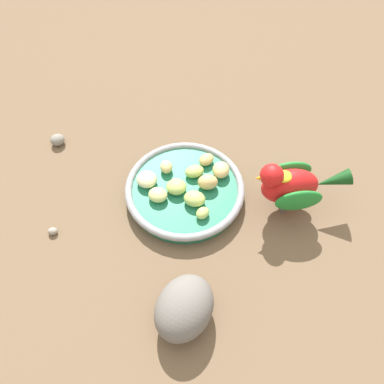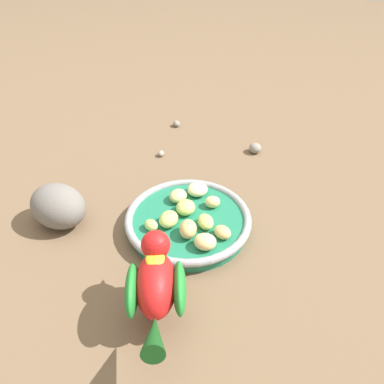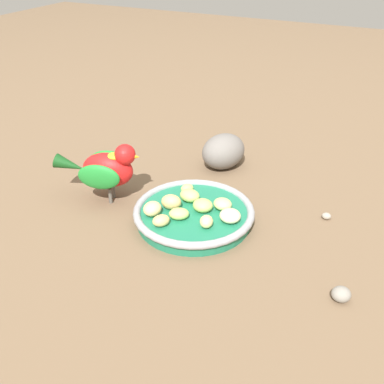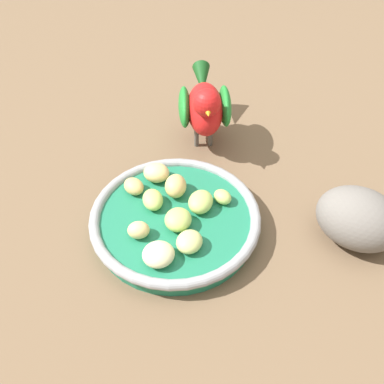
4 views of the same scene
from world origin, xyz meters
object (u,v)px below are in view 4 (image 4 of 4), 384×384
apple_piece_5 (156,173)px  apple_piece_6 (223,197)px  apple_piece_9 (176,186)px  rock_large (358,219)px  feeding_bowl (175,220)px  apple_piece_3 (201,202)px  apple_piece_4 (139,230)px  parrot (205,105)px  apple_piece_1 (174,219)px  apple_piece_8 (134,186)px  apple_piece_2 (158,254)px  apple_piece_0 (153,200)px  apple_piece_7 (189,242)px

apple_piece_5 → apple_piece_6: size_ratio=1.39×
apple_piece_9 → rock_large: size_ratio=0.35×
feeding_bowl → apple_piece_3: 0.04m
apple_piece_4 → parrot: parrot is taller
apple_piece_1 → apple_piece_6: size_ratio=1.42×
apple_piece_1 → parrot: 0.21m
apple_piece_3 → apple_piece_4: size_ratio=1.42×
apple_piece_1 → apple_piece_8: bearing=146.9°
apple_piece_5 → apple_piece_8: apple_piece_5 is taller
apple_piece_3 → apple_piece_4: apple_piece_3 is taller
apple_piece_2 → rock_large: size_ratio=0.36×
feeding_bowl → apple_piece_6: size_ratio=8.58×
apple_piece_9 → parrot: 0.15m
apple_piece_3 → rock_large: bearing=4.4°
rock_large → apple_piece_2: bearing=-154.4°
parrot → apple_piece_3: bearing=-5.3°
apple_piece_4 → rock_large: (0.27, 0.08, 0.00)m
apple_piece_8 → parrot: parrot is taller
apple_piece_3 → apple_piece_8: size_ratio=1.26×
rock_large → apple_piece_8: bearing=-178.7°
parrot → apple_piece_9: bearing=-19.0°
apple_piece_9 → apple_piece_8: bearing=-169.8°
apple_piece_3 → apple_piece_9: 0.04m
apple_piece_0 → apple_piece_4: (-0.00, -0.06, 0.00)m
apple_piece_1 → rock_large: (0.23, 0.05, 0.00)m
feeding_bowl → apple_piece_8: bearing=154.8°
apple_piece_0 → apple_piece_5: 0.05m
apple_piece_2 → apple_piece_3: (0.03, 0.10, 0.00)m
apple_piece_4 → apple_piece_9: 0.09m
apple_piece_0 → apple_piece_7: same height
feeding_bowl → apple_piece_2: size_ratio=5.76×
apple_piece_1 → apple_piece_4: 0.05m
apple_piece_3 → apple_piece_5: apple_piece_5 is taller
apple_piece_0 → rock_large: rock_large is taller
apple_piece_1 → apple_piece_9: size_ratio=0.99×
apple_piece_0 → apple_piece_7: size_ratio=1.03×
apple_piece_6 → rock_large: rock_large is taller
apple_piece_6 → apple_piece_7: 0.09m
apple_piece_4 → apple_piece_1: bearing=35.3°
apple_piece_0 → apple_piece_6: size_ratio=1.39×
apple_piece_8 → apple_piece_6: bearing=4.7°
parrot → rock_large: parrot is taller
apple_piece_6 → parrot: parrot is taller
apple_piece_8 → apple_piece_9: (0.06, 0.01, 0.00)m
apple_piece_2 → apple_piece_5: apple_piece_5 is taller
apple_piece_0 → parrot: size_ratio=0.21×
apple_piece_5 → apple_piece_0: bearing=-78.9°
apple_piece_5 → apple_piece_6: bearing=-12.1°
apple_piece_2 → parrot: bearing=90.5°
feeding_bowl → rock_large: size_ratio=2.09×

